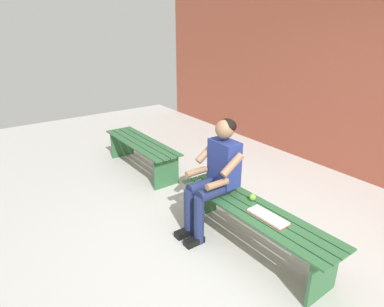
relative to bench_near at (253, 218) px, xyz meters
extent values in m
cube|color=#B2B2AD|center=(1.21, 1.00, -0.39)|extent=(10.00, 7.00, 0.04)
cube|color=#9E4C38|center=(0.50, -2.62, 1.21)|extent=(9.50, 0.24, 3.15)
cube|color=#2D6038|center=(0.00, -0.17, 0.10)|extent=(1.86, 0.13, 0.02)
cube|color=#2D6038|center=(0.00, -0.06, 0.10)|extent=(1.86, 0.13, 0.02)
cube|color=#2D6038|center=(0.00, 0.06, 0.10)|extent=(1.86, 0.13, 0.02)
cube|color=#2D6038|center=(0.00, 0.17, 0.10)|extent=(1.86, 0.13, 0.02)
cube|color=#2D6038|center=(-0.81, -0.01, -0.14)|extent=(0.04, 0.41, 0.46)
cube|color=#2D6038|center=(0.81, 0.01, -0.14)|extent=(0.04, 0.41, 0.46)
cube|color=#2D6038|center=(2.43, -0.17, 0.10)|extent=(1.69, 0.13, 0.02)
cube|color=#2D6038|center=(2.43, -0.06, 0.10)|extent=(1.69, 0.13, 0.02)
cube|color=#2D6038|center=(2.43, 0.06, 0.10)|extent=(1.69, 0.13, 0.02)
cube|color=#2D6038|center=(2.43, 0.17, 0.10)|extent=(1.69, 0.13, 0.02)
cube|color=#2D6038|center=(1.71, -0.01, -0.14)|extent=(0.04, 0.41, 0.46)
cube|color=#2D6038|center=(3.15, 0.01, -0.14)|extent=(0.04, 0.41, 0.46)
cube|color=navy|center=(0.49, -0.02, 0.43)|extent=(0.34, 0.20, 0.50)
sphere|color=#936B4C|center=(0.49, -0.01, 0.81)|extent=(0.20, 0.20, 0.20)
ellipsoid|color=black|center=(0.49, -0.04, 0.84)|extent=(0.20, 0.19, 0.15)
cylinder|color=navy|center=(0.40, 0.18, 0.18)|extent=(0.13, 0.40, 0.13)
cylinder|color=navy|center=(0.58, 0.18, 0.18)|extent=(0.13, 0.40, 0.13)
cylinder|color=navy|center=(0.40, 0.38, -0.09)|extent=(0.11, 0.11, 0.55)
cube|color=black|center=(0.40, 0.44, -0.33)|extent=(0.10, 0.22, 0.07)
cylinder|color=navy|center=(0.58, 0.38, -0.09)|extent=(0.11, 0.11, 0.55)
cube|color=black|center=(0.58, 0.44, -0.33)|extent=(0.10, 0.22, 0.07)
cylinder|color=#936B4C|center=(0.28, 0.06, 0.50)|extent=(0.08, 0.28, 0.23)
cylinder|color=#936B4C|center=(0.31, 0.22, 0.32)|extent=(0.07, 0.26, 0.07)
cylinder|color=#936B4C|center=(0.70, 0.06, 0.50)|extent=(0.08, 0.28, 0.23)
cylinder|color=#936B4C|center=(0.67, 0.22, 0.32)|extent=(0.07, 0.26, 0.07)
sphere|color=#72B738|center=(0.13, -0.11, 0.15)|extent=(0.07, 0.07, 0.07)
cube|color=white|center=(-0.29, 0.01, 0.12)|extent=(0.20, 0.15, 0.02)
cube|color=white|center=(-0.09, 0.01, 0.12)|extent=(0.20, 0.15, 0.02)
cube|color=red|center=(-0.19, 0.01, 0.11)|extent=(0.41, 0.16, 0.01)
camera|label=1|loc=(-1.92, 2.12, 1.82)|focal=30.45mm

